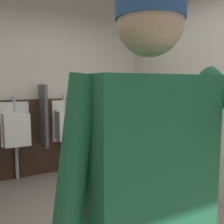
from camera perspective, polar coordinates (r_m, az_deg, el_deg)
wall_back at (r=4.04m, az=-15.62°, el=6.55°), size 3.89×0.12×2.86m
wainscot_band_back at (r=4.06m, az=-15.01°, el=-5.44°), size 3.29×0.03×1.18m
urinal_left at (r=3.81m, az=-21.07°, el=-3.55°), size 0.40×0.34×1.24m
urinal_middle at (r=3.96m, az=-10.24°, el=-2.82°), size 0.40×0.34×1.24m
privacy_divider_panel at (r=3.77m, az=-15.40°, el=-0.77°), size 0.04×0.40×0.90m
person at (r=0.96m, az=8.35°, el=-17.15°), size 0.69×0.60×1.74m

